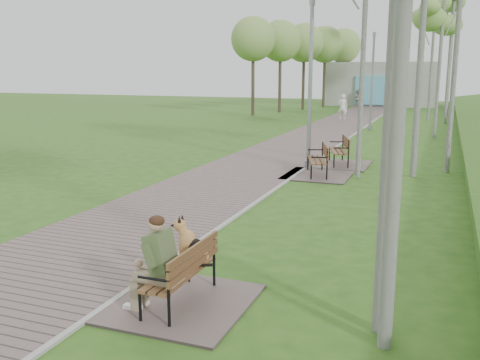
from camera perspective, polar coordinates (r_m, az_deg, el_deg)
The scene contains 13 objects.
walkway at distance 23.98m, azimuth 6.07°, elevation 3.69°, with size 3.50×67.00×0.04m, color #675753.
kerb at distance 23.59m, azimuth 10.19°, elevation 3.45°, with size 0.10×67.00×0.05m, color #999993.
building_north at distance 52.77m, azimuth 14.83°, elevation 9.88°, with size 10.00×5.20×4.00m.
bench_main at distance 7.81m, azimuth -7.01°, elevation -10.03°, with size 1.87×2.08×1.63m.
bench_second at distance 17.25m, azimuth 8.21°, elevation 1.22°, with size 2.04×2.26×1.25m.
bench_third at distance 19.32m, azimuth 10.46°, elevation 2.27°, with size 2.05×2.27×1.26m.
lamp_post_second at distance 18.00m, azimuth 7.47°, elevation 9.34°, with size 0.22×0.22×5.62m.
lamp_post_third at distance 30.81m, azimuth 13.88°, elevation 9.80°, with size 0.21×0.21×5.33m.
lamp_post_far at distance 52.59m, azimuth 16.94°, elevation 9.96°, with size 0.18×0.18×4.67m.
pedestrian_near at distance 37.05m, azimuth 10.91°, elevation 7.67°, with size 0.62×0.41×1.71m, color white.
pedestrian_far at distance 50.15m, azimuth 12.43°, elevation 8.52°, with size 0.76×0.59×1.56m, color gray.
birch_far_c at distance 36.22m, azimuth 21.86°, elevation 17.31°, with size 2.55×2.55×9.39m.
birch_distant_a at distance 38.17m, azimuth 20.14°, elevation 17.04°, with size 2.68×2.68×9.34m.
Camera 1 is at (4.33, -1.45, 3.34)m, focal length 40.00 mm.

